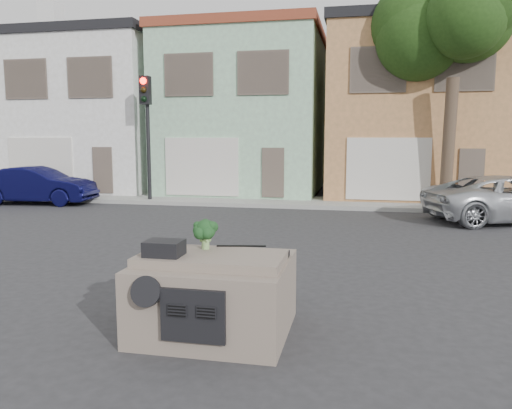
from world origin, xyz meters
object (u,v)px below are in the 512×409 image
(navy_sedan, at_px, (38,204))
(silver_pickup, at_px, (510,222))
(traffic_signal, at_px, (147,140))
(broccoli, at_px, (205,234))

(navy_sedan, xyz_separation_m, silver_pickup, (17.34, -0.78, 0.00))
(traffic_signal, relative_size, broccoli, 12.05)
(navy_sedan, height_order, traffic_signal, traffic_signal)
(traffic_signal, xyz_separation_m, broccoli, (6.33, -12.36, -1.22))
(silver_pickup, relative_size, broccoli, 12.48)
(navy_sedan, bearing_deg, broccoli, -142.74)
(navy_sedan, relative_size, broccoli, 10.72)
(silver_pickup, height_order, broccoli, broccoli)
(broccoli, bearing_deg, silver_pickup, 56.97)
(traffic_signal, distance_m, broccoli, 13.93)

